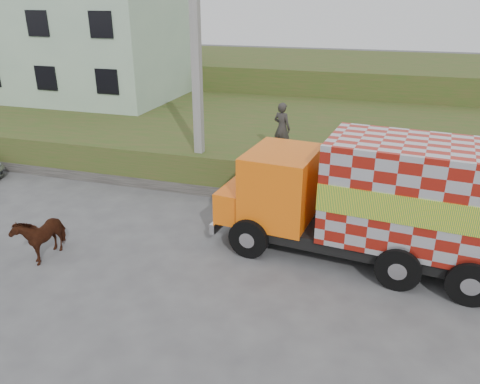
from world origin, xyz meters
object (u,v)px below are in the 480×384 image
(utility_pole, at_px, (197,83))
(cargo_truck, at_px, (376,200))
(pedestrian, at_px, (282,128))
(cow, at_px, (41,234))

(utility_pole, xyz_separation_m, cargo_truck, (6.51, -3.44, -2.25))
(utility_pole, bearing_deg, pedestrian, 15.54)
(utility_pole, relative_size, cow, 5.00)
(cow, distance_m, pedestrian, 8.90)
(cow, bearing_deg, utility_pole, 67.83)
(utility_pole, height_order, pedestrian, utility_pole)
(cargo_truck, height_order, cow, cargo_truck)
(cargo_truck, xyz_separation_m, cow, (-8.95, -2.60, -1.15))
(cow, xyz_separation_m, pedestrian, (5.39, 6.85, 1.77))
(cargo_truck, distance_m, pedestrian, 5.59)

